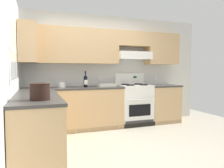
{
  "coord_description": "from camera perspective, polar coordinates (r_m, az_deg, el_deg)",
  "views": [
    {
      "loc": [
        -1.25,
        -3.3,
        1.27
      ],
      "look_at": [
        0.18,
        0.7,
        1.0
      ],
      "focal_mm": 34.37,
      "sensor_mm": 36.0,
      "label": 1
    }
  ],
  "objects": [
    {
      "name": "wine_bottle",
      "position": [
        4.6,
        -7.06,
        0.87
      ],
      "size": [
        0.08,
        0.08,
        0.35
      ],
      "color": "black",
      "rests_on": "counter_back_run"
    },
    {
      "name": "bowl",
      "position": [
        4.82,
        -1.33,
        -0.42
      ],
      "size": [
        0.39,
        0.21,
        0.06
      ],
      "color": "white",
      "rests_on": "counter_back_run"
    },
    {
      "name": "wall_left",
      "position": [
        3.54,
        -25.23,
        4.47
      ],
      "size": [
        0.47,
        4.0,
        2.55
      ],
      "color": "silver",
      "rests_on": "ground_plane"
    },
    {
      "name": "paper_towel_roll",
      "position": [
        4.66,
        -13.11,
        -0.21
      ],
      "size": [
        0.14,
        0.14,
        0.11
      ],
      "color": "white",
      "rests_on": "counter_back_run"
    },
    {
      "name": "counter_back_run",
      "position": [
        4.8,
        -3.28,
        -6.19
      ],
      "size": [
        3.6,
        0.65,
        0.91
      ],
      "color": "tan",
      "rests_on": "ground_plane"
    },
    {
      "name": "ground_plane",
      "position": [
        3.75,
        1.11,
        -16.18
      ],
      "size": [
        7.04,
        7.04,
        0.0
      ],
      "primitive_type": "plane",
      "color": "#B2AA99"
    },
    {
      "name": "wall_back",
      "position": [
        5.1,
        -0.76,
        6.0
      ],
      "size": [
        4.68,
        0.57,
        2.55
      ],
      "color": "silver",
      "rests_on": "ground_plane"
    },
    {
      "name": "bucket",
      "position": [
        2.76,
        -18.64,
        -1.79
      ],
      "size": [
        0.25,
        0.25,
        0.21
      ],
      "color": "black",
      "rests_on": "counter_left_run"
    },
    {
      "name": "stove",
      "position": [
        5.11,
        5.92,
        -5.3
      ],
      "size": [
        0.76,
        0.62,
        1.2
      ],
      "color": "white",
      "rests_on": "ground_plane"
    },
    {
      "name": "counter_left_run",
      "position": [
        3.39,
        -19.24,
        -10.53
      ],
      "size": [
        0.63,
        1.91,
        0.91
      ],
      "color": "tan",
      "rests_on": "ground_plane"
    }
  ]
}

